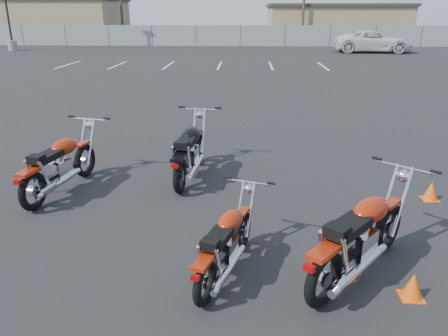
{
  "coord_description": "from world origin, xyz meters",
  "views": [
    {
      "loc": [
        0.52,
        -5.93,
        3.01
      ],
      "look_at": [
        0.2,
        0.6,
        0.65
      ],
      "focal_mm": 35.0,
      "sensor_mm": 36.0,
      "label": 1
    }
  ],
  "objects_px": {
    "motorcycle_front_red": "(60,165)",
    "motorcycle_third_red": "(226,243)",
    "motorcycle_second_black": "(190,151)",
    "white_van": "(374,35)",
    "motorcycle_rear_red": "(361,237)"
  },
  "relations": [
    {
      "from": "motorcycle_front_red",
      "to": "motorcycle_third_red",
      "type": "bearing_deg",
      "value": -38.95
    },
    {
      "from": "motorcycle_front_red",
      "to": "motorcycle_second_black",
      "type": "height_order",
      "value": "motorcycle_second_black"
    },
    {
      "from": "white_van",
      "to": "motorcycle_second_black",
      "type": "bearing_deg",
      "value": 160.87
    },
    {
      "from": "motorcycle_front_red",
      "to": "motorcycle_third_red",
      "type": "relative_size",
      "value": 1.23
    },
    {
      "from": "motorcycle_front_red",
      "to": "motorcycle_rear_red",
      "type": "xyz_separation_m",
      "value": [
        4.56,
        -2.37,
        0.01
      ]
    },
    {
      "from": "motorcycle_second_black",
      "to": "white_van",
      "type": "xyz_separation_m",
      "value": [
        10.7,
        27.22,
        0.76
      ]
    },
    {
      "from": "motorcycle_front_red",
      "to": "motorcycle_rear_red",
      "type": "distance_m",
      "value": 5.14
    },
    {
      "from": "motorcycle_rear_red",
      "to": "white_van",
      "type": "bearing_deg",
      "value": 74.75
    },
    {
      "from": "motorcycle_front_red",
      "to": "motorcycle_second_black",
      "type": "bearing_deg",
      "value": 21.16
    },
    {
      "from": "motorcycle_front_red",
      "to": "motorcycle_third_red",
      "type": "xyz_separation_m",
      "value": [
        2.98,
        -2.41,
        -0.09
      ]
    },
    {
      "from": "motorcycle_second_black",
      "to": "motorcycle_third_red",
      "type": "bearing_deg",
      "value": -75.67
    },
    {
      "from": "motorcycle_third_red",
      "to": "motorcycle_second_black",
      "type": "bearing_deg",
      "value": 104.33
    },
    {
      "from": "motorcycle_front_red",
      "to": "motorcycle_third_red",
      "type": "distance_m",
      "value": 3.83
    },
    {
      "from": "motorcycle_third_red",
      "to": "motorcycle_rear_red",
      "type": "height_order",
      "value": "motorcycle_rear_red"
    },
    {
      "from": "motorcycle_rear_red",
      "to": "white_van",
      "type": "distance_m",
      "value": 31.55
    }
  ]
}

